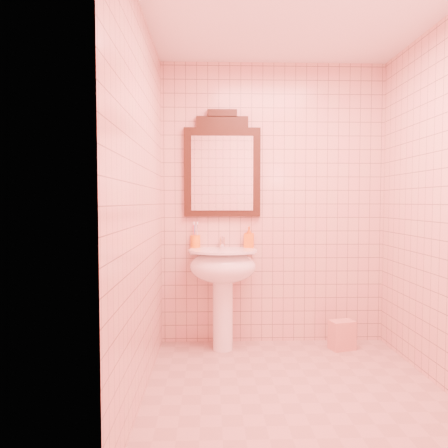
{
  "coord_description": "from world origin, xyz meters",
  "views": [
    {
      "loc": [
        -0.56,
        -2.81,
        1.27
      ],
      "look_at": [
        -0.46,
        0.55,
        1.1
      ],
      "focal_mm": 35.0,
      "sensor_mm": 36.0,
      "label": 1
    }
  ],
  "objects_px": {
    "soap_dispenser": "(249,237)",
    "towel": "(342,335)",
    "mirror": "(222,167)",
    "toothbrush_cup": "(195,241)",
    "pedestal_sink": "(223,273)"
  },
  "relations": [
    {
      "from": "soap_dispenser",
      "to": "towel",
      "type": "height_order",
      "value": "soap_dispenser"
    },
    {
      "from": "mirror",
      "to": "toothbrush_cup",
      "type": "bearing_deg",
      "value": -174.7
    },
    {
      "from": "towel",
      "to": "pedestal_sink",
      "type": "bearing_deg",
      "value": 179.14
    },
    {
      "from": "mirror",
      "to": "pedestal_sink",
      "type": "bearing_deg",
      "value": -90.0
    },
    {
      "from": "toothbrush_cup",
      "to": "soap_dispenser",
      "type": "distance_m",
      "value": 0.48
    },
    {
      "from": "mirror",
      "to": "toothbrush_cup",
      "type": "relative_size",
      "value": 4.59
    },
    {
      "from": "soap_dispenser",
      "to": "towel",
      "type": "distance_m",
      "value": 1.16
    },
    {
      "from": "pedestal_sink",
      "to": "soap_dispenser",
      "type": "relative_size",
      "value": 4.57
    },
    {
      "from": "mirror",
      "to": "toothbrush_cup",
      "type": "distance_m",
      "value": 0.7
    },
    {
      "from": "pedestal_sink",
      "to": "towel",
      "type": "distance_m",
      "value": 1.16
    },
    {
      "from": "mirror",
      "to": "toothbrush_cup",
      "type": "height_order",
      "value": "mirror"
    },
    {
      "from": "toothbrush_cup",
      "to": "soap_dispenser",
      "type": "height_order",
      "value": "toothbrush_cup"
    },
    {
      "from": "mirror",
      "to": "towel",
      "type": "distance_m",
      "value": 1.79
    },
    {
      "from": "toothbrush_cup",
      "to": "towel",
      "type": "height_order",
      "value": "toothbrush_cup"
    },
    {
      "from": "pedestal_sink",
      "to": "mirror",
      "type": "bearing_deg",
      "value": 90.0
    }
  ]
}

